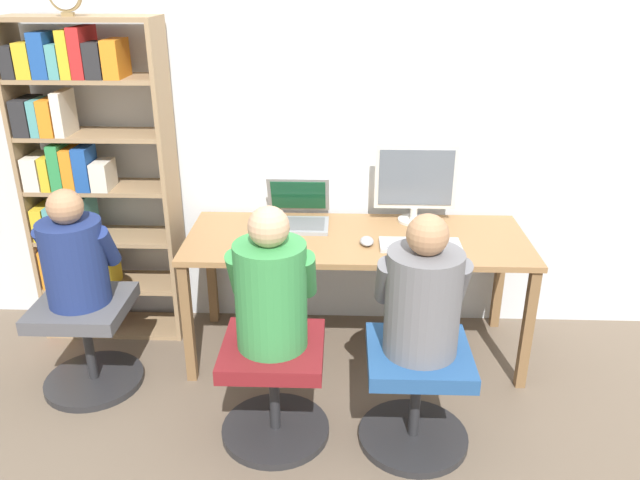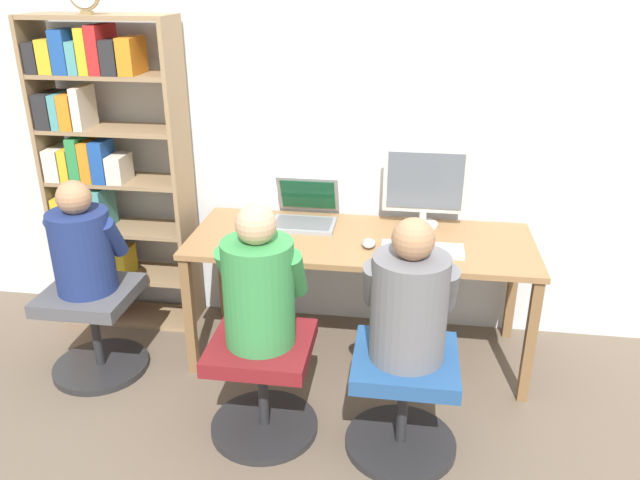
# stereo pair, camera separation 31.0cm
# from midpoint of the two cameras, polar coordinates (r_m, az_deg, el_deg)

# --- Properties ---
(ground_plane) EXTENTS (14.00, 14.00, 0.00)m
(ground_plane) POSITION_cam_midpoint_polar(r_m,az_deg,el_deg) (3.35, 0.48, -13.31)
(ground_plane) COLOR brown
(wall_back) EXTENTS (10.00, 0.05, 2.60)m
(wall_back) POSITION_cam_midpoint_polar(r_m,az_deg,el_deg) (3.52, 0.91, 11.83)
(wall_back) COLOR silver
(wall_back) RESTS_ON ground_plane
(desk) EXTENTS (1.81, 0.69, 0.71)m
(desk) POSITION_cam_midpoint_polar(r_m,az_deg,el_deg) (3.33, 0.69, -0.85)
(desk) COLOR olive
(desk) RESTS_ON ground_plane
(desktop_monitor) EXTENTS (0.45, 0.17, 0.44)m
(desktop_monitor) POSITION_cam_midpoint_polar(r_m,az_deg,el_deg) (3.45, 6.20, 5.20)
(desktop_monitor) COLOR beige
(desktop_monitor) RESTS_ON desk
(laptop) EXTENTS (0.35, 0.35, 0.24)m
(laptop) POSITION_cam_midpoint_polar(r_m,az_deg,el_deg) (3.47, -4.67, 2.25)
(laptop) COLOR gray
(laptop) RESTS_ON desk
(keyboard) EXTENTS (0.41, 0.16, 0.03)m
(keyboard) POSITION_cam_midpoint_polar(r_m,az_deg,el_deg) (3.19, 6.41, -0.51)
(keyboard) COLOR #B2B2B7
(keyboard) RESTS_ON desk
(computer_mouse_by_keyboard) EXTENTS (0.07, 0.11, 0.04)m
(computer_mouse_by_keyboard) POSITION_cam_midpoint_polar(r_m,az_deg,el_deg) (3.20, 1.55, -0.16)
(computer_mouse_by_keyboard) COLOR #99999E
(computer_mouse_by_keyboard) RESTS_ON desk
(office_chair_left) EXTENTS (0.50, 0.50, 0.49)m
(office_chair_left) POSITION_cam_midpoint_polar(r_m,az_deg,el_deg) (2.87, 5.67, -13.57)
(office_chair_left) COLOR #262628
(office_chair_left) RESTS_ON ground_plane
(office_chair_right) EXTENTS (0.50, 0.50, 0.49)m
(office_chair_right) POSITION_cam_midpoint_polar(r_m,az_deg,el_deg) (2.92, -7.35, -12.95)
(office_chair_right) COLOR #262628
(office_chair_right) RESTS_ON ground_plane
(person_at_monitor) EXTENTS (0.39, 0.33, 0.63)m
(person_at_monitor) POSITION_cam_midpoint_polar(r_m,az_deg,el_deg) (2.62, 6.07, -5.13)
(person_at_monitor) COLOR slate
(person_at_monitor) RESTS_ON office_chair_left
(person_at_laptop) EXTENTS (0.38, 0.33, 0.64)m
(person_at_laptop) POSITION_cam_midpoint_polar(r_m,az_deg,el_deg) (2.67, -7.86, -4.44)
(person_at_laptop) COLOR #388C47
(person_at_laptop) RESTS_ON office_chair_right
(bookshelf) EXTENTS (0.81, 0.29, 1.80)m
(bookshelf) POSITION_cam_midpoint_polar(r_m,az_deg,el_deg) (3.74, -23.20, 4.77)
(bookshelf) COLOR #997A56
(bookshelf) RESTS_ON ground_plane
(office_chair_side) EXTENTS (0.50, 0.50, 0.49)m
(office_chair_side) POSITION_cam_midpoint_polar(r_m,az_deg,el_deg) (3.49, -22.95, -8.28)
(office_chair_side) COLOR #262628
(office_chair_side) RESTS_ON ground_plane
(person_near_shelf) EXTENTS (0.37, 0.31, 0.59)m
(person_near_shelf) POSITION_cam_midpoint_polar(r_m,az_deg,el_deg) (3.29, -24.15, -1.38)
(person_near_shelf) COLOR navy
(person_near_shelf) RESTS_ON office_chair_side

